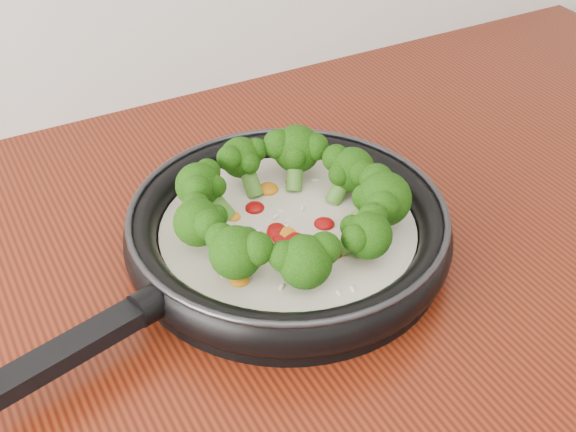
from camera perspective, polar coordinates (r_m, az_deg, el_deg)
skillet at (r=0.81m, az=-0.09°, el=-0.85°), size 0.57×0.42×0.10m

